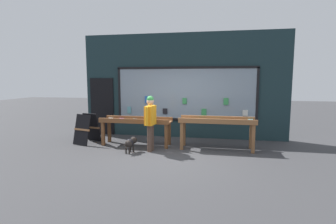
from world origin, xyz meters
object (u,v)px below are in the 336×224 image
at_px(display_table_right, 217,124).
at_px(sandwich_board_sign, 87,128).
at_px(small_dog, 130,143).
at_px(display_table_left, 136,123).
at_px(person_browsing, 150,119).

xyz_separation_m(display_table_right, sandwich_board_sign, (-4.11, -0.07, -0.27)).
bearing_deg(display_table_right, small_dog, -160.29).
distance_m(display_table_right, small_dog, 2.57).
bearing_deg(sandwich_board_sign, display_table_left, 18.02).
relative_size(display_table_left, small_dog, 3.98).
bearing_deg(person_browsing, small_dog, 122.47).
bearing_deg(display_table_right, display_table_left, 179.92).
bearing_deg(sandwich_board_sign, small_dog, -8.84).
relative_size(person_browsing, small_dog, 2.87).
height_order(display_table_left, sandwich_board_sign, sandwich_board_sign).
xyz_separation_m(person_browsing, small_dog, (-0.52, -0.26, -0.64)).
distance_m(display_table_left, small_dog, 0.96).
relative_size(display_table_left, display_table_right, 1.00).
bearing_deg(display_table_left, sandwich_board_sign, -177.36).
relative_size(display_table_right, sandwich_board_sign, 2.34).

